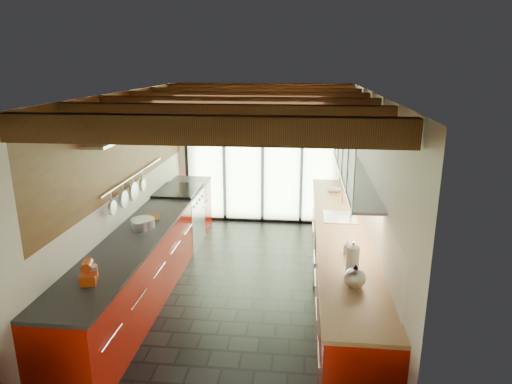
% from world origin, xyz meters
% --- Properties ---
extents(ground, '(5.50, 5.50, 0.00)m').
position_xyz_m(ground, '(0.00, 0.00, 0.00)').
color(ground, black).
rests_on(ground, ground).
extents(room_shell, '(5.50, 5.50, 5.50)m').
position_xyz_m(room_shell, '(0.00, 0.00, 1.65)').
color(room_shell, silver).
rests_on(room_shell, ground).
extents(ceiling_beams, '(3.14, 5.06, 4.90)m').
position_xyz_m(ceiling_beams, '(-0.00, 0.38, 2.46)').
color(ceiling_beams, '#593316').
rests_on(ceiling_beams, ground).
extents(glass_door, '(2.95, 0.10, 2.90)m').
position_xyz_m(glass_door, '(0.00, 2.69, 1.66)').
color(glass_door, '#C6EAAD').
rests_on(glass_door, ground).
extents(left_counter, '(0.68, 5.00, 0.92)m').
position_xyz_m(left_counter, '(-1.28, 0.00, 0.46)').
color(left_counter, '#9F1205').
rests_on(left_counter, ground).
extents(range_stove, '(0.66, 0.90, 0.97)m').
position_xyz_m(range_stove, '(-1.28, 1.45, 0.47)').
color(range_stove, silver).
rests_on(range_stove, ground).
extents(right_counter, '(0.68, 5.00, 0.92)m').
position_xyz_m(right_counter, '(1.27, 0.00, 0.46)').
color(right_counter, '#9F1205').
rests_on(right_counter, ground).
extents(sink_assembly, '(0.45, 0.52, 0.43)m').
position_xyz_m(sink_assembly, '(1.29, 0.40, 0.96)').
color(sink_assembly, silver).
rests_on(sink_assembly, right_counter).
extents(upper_cabinets_right, '(0.34, 3.00, 3.00)m').
position_xyz_m(upper_cabinets_right, '(1.43, 0.30, 1.85)').
color(upper_cabinets_right, silver).
rests_on(upper_cabinets_right, ground).
extents(left_wall_fixtures, '(0.28, 2.60, 0.96)m').
position_xyz_m(left_wall_fixtures, '(-1.47, 0.14, 1.88)').
color(left_wall_fixtures, silver).
rests_on(left_wall_fixtures, ground).
extents(stand_mixer, '(0.21, 0.28, 0.23)m').
position_xyz_m(stand_mixer, '(-1.27, -1.75, 1.01)').
color(stand_mixer, '#B93A0E').
rests_on(stand_mixer, left_counter).
extents(pot_large, '(0.20, 0.20, 0.12)m').
position_xyz_m(pot_large, '(-1.27, -0.35, 0.98)').
color(pot_large, silver).
rests_on(pot_large, left_counter).
extents(pot_small, '(0.32, 0.32, 0.11)m').
position_xyz_m(pot_small, '(-1.27, -0.24, 0.98)').
color(pot_small, silver).
rests_on(pot_small, left_counter).
extents(cutting_board, '(0.28, 0.35, 0.03)m').
position_xyz_m(cutting_board, '(-1.27, 0.12, 0.93)').
color(cutting_board, brown).
rests_on(cutting_board, left_counter).
extents(kettle, '(0.22, 0.26, 0.24)m').
position_xyz_m(kettle, '(1.27, -1.60, 1.03)').
color(kettle, silver).
rests_on(kettle, right_counter).
extents(paper_towel, '(0.16, 0.16, 0.35)m').
position_xyz_m(paper_towel, '(1.27, -1.33, 1.07)').
color(paper_towel, white).
rests_on(paper_towel, right_counter).
extents(soap_bottle, '(0.10, 0.10, 0.17)m').
position_xyz_m(soap_bottle, '(1.27, -0.81, 1.00)').
color(soap_bottle, silver).
rests_on(soap_bottle, right_counter).
extents(bowl, '(0.25, 0.25, 0.06)m').
position_xyz_m(bowl, '(1.27, 1.70, 0.95)').
color(bowl, silver).
rests_on(bowl, right_counter).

